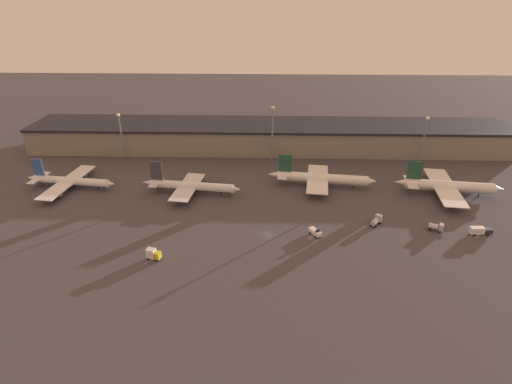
{
  "coord_description": "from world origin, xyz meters",
  "views": [
    {
      "loc": [
        -0.69,
        -119.42,
        77.72
      ],
      "look_at": [
        -4.82,
        21.32,
        6.0
      ],
      "focal_mm": 28.0,
      "sensor_mm": 36.0,
      "label": 1
    }
  ],
  "objects": [
    {
      "name": "service_vehicle_0",
      "position": [
        16.69,
        -0.02,
        1.39
      ],
      "size": [
        4.44,
        5.5,
        2.95
      ],
      "rotation": [
        0.0,
        0.0,
        -1.03
      ],
      "color": "white",
      "rests_on": "ground"
    },
    {
      "name": "terminal_building",
      "position": [
        0.0,
        85.67,
        7.05
      ],
      "size": [
        251.73,
        30.25,
        14.03
      ],
      "color": "gray",
      "rests_on": "ground"
    },
    {
      "name": "airplane_1",
      "position": [
        -32.82,
        31.05,
        3.32
      ],
      "size": [
        43.34,
        27.8,
        13.75
      ],
      "rotation": [
        0.0,
        0.0,
        -0.12
      ],
      "color": "silver",
      "rests_on": "ground"
    },
    {
      "name": "ground",
      "position": [
        0.0,
        0.0,
        0.0
      ],
      "size": [
        600.0,
        600.0,
        0.0
      ],
      "primitive_type": "plane",
      "color": "#423F44"
    },
    {
      "name": "service_vehicle_3",
      "position": [
        39.95,
        7.83,
        1.75
      ],
      "size": [
        4.98,
        5.46,
        3.38
      ],
      "rotation": [
        0.0,
        0.0,
        0.89
      ],
      "color": "#9EA3A8",
      "rests_on": "ground"
    },
    {
      "name": "service_vehicle_4",
      "position": [
        -36.74,
        -15.7,
        2.07
      ],
      "size": [
        4.95,
        3.23,
        3.85
      ],
      "rotation": [
        0.0,
        0.0,
        -0.26
      ],
      "color": "gold",
      "rests_on": "ground"
    },
    {
      "name": "service_vehicle_1",
      "position": [
        74.9,
        2.08,
        1.73
      ],
      "size": [
        7.88,
        2.64,
        3.04
      ],
      "rotation": [
        0.0,
        0.0,
        0.06
      ],
      "color": "#282D38",
      "rests_on": "ground"
    },
    {
      "name": "service_vehicle_2",
      "position": [
        60.38,
        4.15,
        1.66
      ],
      "size": [
        5.36,
        3.65,
        3.1
      ],
      "rotation": [
        0.0,
        0.0,
        -0.36
      ],
      "color": "#9EA3A8",
      "rests_on": "ground"
    },
    {
      "name": "airplane_3",
      "position": [
        75.58,
        33.41,
        3.79
      ],
      "size": [
        44.02,
        37.78,
        14.21
      ],
      "rotation": [
        0.0,
        0.0,
        -0.12
      ],
      "color": "white",
      "rests_on": "ground"
    },
    {
      "name": "lamp_post_1",
      "position": [
        1.77,
        68.45,
        17.63
      ],
      "size": [
        1.8,
        1.8,
        28.17
      ],
      "color": "slate",
      "rests_on": "ground"
    },
    {
      "name": "airplane_0",
      "position": [
        -86.4,
        34.99,
        3.09
      ],
      "size": [
        41.29,
        35.98,
        12.68
      ],
      "rotation": [
        0.0,
        0.0,
        -0.12
      ],
      "color": "white",
      "rests_on": "ground"
    },
    {
      "name": "lamp_post_2",
      "position": [
        75.82,
        68.45,
        15.13
      ],
      "size": [
        1.8,
        1.8,
        23.61
      ],
      "color": "slate",
      "rests_on": "ground"
    },
    {
      "name": "airplane_2",
      "position": [
        23.19,
        39.95,
        3.64
      ],
      "size": [
        47.39,
        30.98,
        13.9
      ],
      "rotation": [
        0.0,
        0.0,
        -0.12
      ],
      "color": "white",
      "rests_on": "ground"
    },
    {
      "name": "lamp_post_0",
      "position": [
        -73.43,
        68.45,
        15.27
      ],
      "size": [
        1.8,
        1.8,
        23.86
      ],
      "color": "slate",
      "rests_on": "ground"
    }
  ]
}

